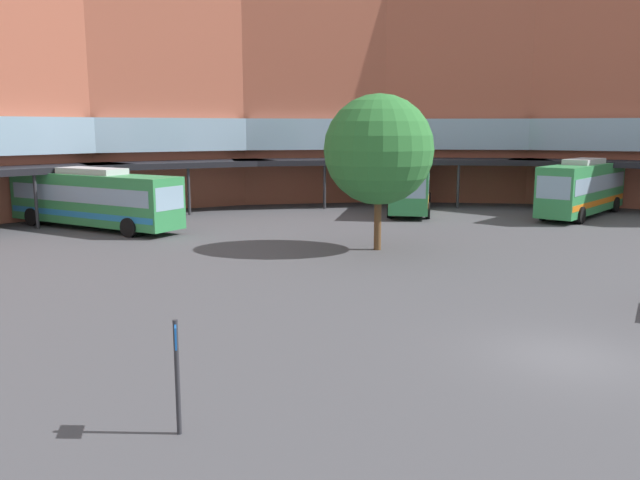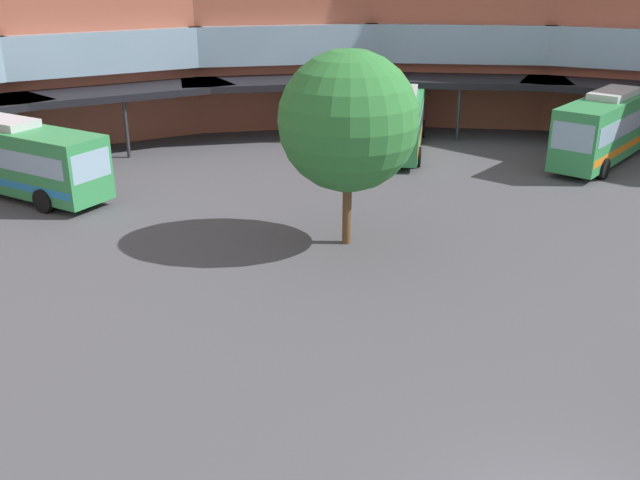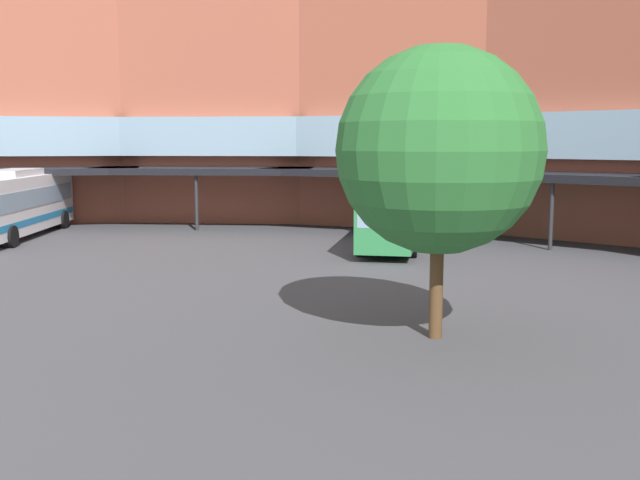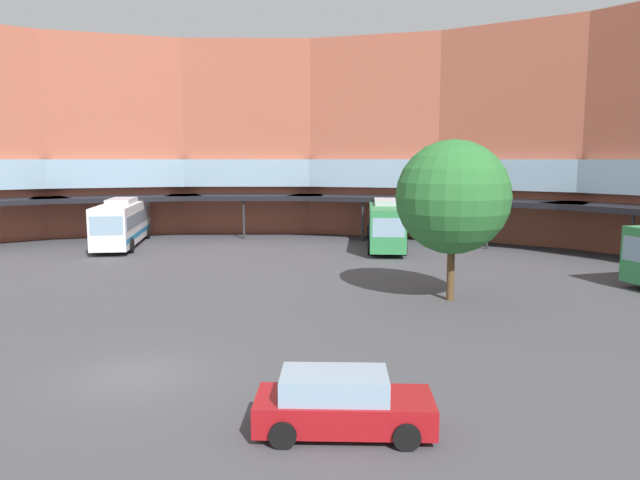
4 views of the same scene
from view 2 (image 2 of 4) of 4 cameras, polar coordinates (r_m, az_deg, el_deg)
name	(u,v)px [view 2 (image 2 of 4)]	position (r m, az deg, el deg)	size (l,w,h in m)	color
station_building	(140,15)	(36.38, -14.27, 17.16)	(84.14, 38.27, 17.25)	#AD5942
bus_0	(1,154)	(37.94, -24.25, 6.32)	(8.44, 12.02, 3.67)	#338C4C
bus_2	(609,125)	(43.23, 22.23, 8.54)	(11.18, 6.29, 3.95)	#338C4C
bus_3	(400,119)	(42.55, 6.44, 9.61)	(8.28, 9.42, 3.63)	#338C4C
plaza_tree	(348,121)	(27.26, 2.29, 9.51)	(5.41, 5.41, 7.69)	brown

